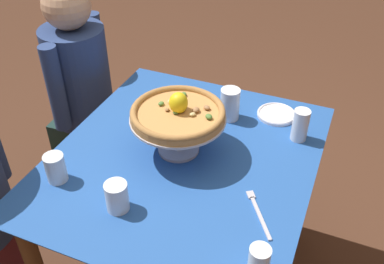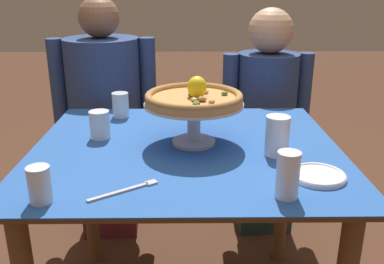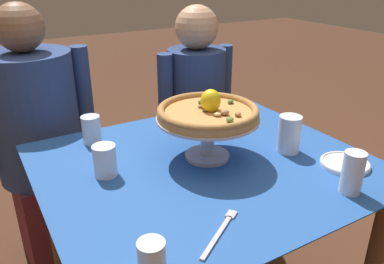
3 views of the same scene
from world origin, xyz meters
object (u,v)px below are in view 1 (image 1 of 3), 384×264
object	(u,v)px
water_glass_back_left	(56,169)
pizza	(178,112)
side_plate	(277,114)
pizza_stand	(178,127)
water_glass_front_right	(300,127)
water_glass_side_right	(230,106)
sugar_packet	(174,97)
dinner_fork	(258,211)
diner_right	(83,100)
water_glass_front_left	(259,263)
water_glass_side_left	(117,198)

from	to	relation	value
water_glass_back_left	pizza	bearing A→B (deg)	-46.20
side_plate	pizza_stand	bearing A→B (deg)	141.68
water_glass_front_right	water_glass_side_right	bearing A→B (deg)	83.96
sugar_packet	dinner_fork	bearing A→B (deg)	-134.36
diner_right	water_glass_back_left	bearing A→B (deg)	-150.12
water_glass_side_right	dinner_fork	bearing A→B (deg)	-151.34
pizza	dinner_fork	size ratio (longest dim) A/B	1.85
water_glass_back_left	water_glass_front_right	size ratio (longest dim) A/B	0.80
water_glass_side_right	sugar_packet	distance (m)	0.29
side_plate	water_glass_back_left	bearing A→B (deg)	137.78
pizza_stand	water_glass_front_right	distance (m)	0.47
pizza_stand	water_glass_front_left	bearing A→B (deg)	-134.03
water_glass_side_right	diner_right	bearing A→B (deg)	81.83
water_glass_front_left	water_glass_side_left	size ratio (longest dim) A/B	0.97
water_glass_back_left	pizza_stand	bearing A→B (deg)	-46.27
water_glass_side_left	water_glass_front_left	bearing A→B (deg)	-97.38
pizza_stand	water_glass_front_right	bearing A→B (deg)	-58.86
water_glass_front_left	sugar_packet	size ratio (longest dim) A/B	1.99
water_glass_back_left	water_glass_front_right	distance (m)	0.91
water_glass_side_left	dinner_fork	world-z (taller)	water_glass_side_left
pizza_stand	water_glass_back_left	distance (m)	0.45
water_glass_front_left	water_glass_side_right	bearing A→B (deg)	24.68
pizza_stand	pizza	size ratio (longest dim) A/B	1.03
pizza	water_glass_front_left	bearing A→B (deg)	-134.12
water_glass_front_left	dinner_fork	xyz separation A→B (m)	(0.22, 0.06, -0.04)
water_glass_front_right	water_glass_front_left	world-z (taller)	water_glass_front_right
water_glass_side_left	sugar_packet	bearing A→B (deg)	9.26
water_glass_back_left	side_plate	distance (m)	0.90
water_glass_back_left	water_glass_front_left	xyz separation A→B (m)	(-0.10, -0.74, -0.00)
water_glass_side_left	dinner_fork	distance (m)	0.45
pizza	water_glass_back_left	world-z (taller)	pizza
water_glass_front_right	sugar_packet	world-z (taller)	water_glass_front_right
water_glass_back_left	water_glass_front_right	xyz separation A→B (m)	(0.55, -0.72, 0.01)
pizza	water_glass_side_right	world-z (taller)	pizza
water_glass_front_left	sugar_packet	distance (m)	0.94
water_glass_back_left	water_glass_side_right	size ratio (longest dim) A/B	0.78
dinner_fork	pizza	bearing A→B (deg)	62.17
sugar_packet	diner_right	size ratio (longest dim) A/B	0.04
water_glass_front_left	diner_right	size ratio (longest dim) A/B	0.08
sugar_packet	diner_right	bearing A→B (deg)	83.46
pizza_stand	sugar_packet	bearing A→B (deg)	27.23
water_glass_front_left	diner_right	world-z (taller)	diner_right
pizza	water_glass_front_right	bearing A→B (deg)	-58.95
pizza_stand	dinner_fork	xyz separation A→B (m)	(-0.19, -0.36, -0.10)
water_glass_side_right	water_glass_side_left	bearing A→B (deg)	164.81
pizza_stand	sugar_packet	xyz separation A→B (m)	(0.33, 0.17, -0.10)
water_glass_side_left	diner_right	bearing A→B (deg)	42.00
dinner_fork	water_glass_front_left	bearing A→B (deg)	-164.68
water_glass_front_right	water_glass_side_left	bearing A→B (deg)	141.85
diner_right	sugar_packet	bearing A→B (deg)	-96.54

